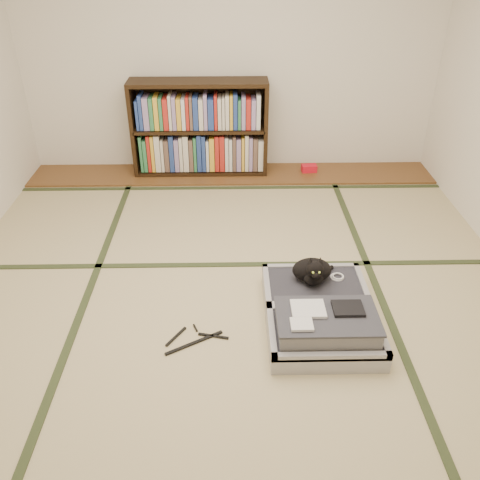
{
  "coord_description": "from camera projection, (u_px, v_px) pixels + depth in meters",
  "views": [
    {
      "loc": [
        -0.01,
        -2.71,
        2.15
      ],
      "look_at": [
        0.05,
        0.35,
        0.25
      ],
      "focal_mm": 38.0,
      "sensor_mm": 36.0,
      "label": 1
    }
  ],
  "objects": [
    {
      "name": "bookcase",
      "position": [
        200.0,
        130.0,
        4.95
      ],
      "size": [
        1.31,
        0.3,
        0.92
      ],
      "color": "black",
      "rests_on": "wood_strip"
    },
    {
      "name": "cat",
      "position": [
        313.0,
        271.0,
        3.34
      ],
      "size": [
        0.3,
        0.3,
        0.24
      ],
      "color": "black",
      "rests_on": "suitcase"
    },
    {
      "name": "tatami_borders",
      "position": [
        233.0,
        258.0,
        3.86
      ],
      "size": [
        4.0,
        4.5,
        0.01
      ],
      "color": "#2D381E",
      "rests_on": "ground"
    },
    {
      "name": "wood_strip",
      "position": [
        232.0,
        174.0,
        5.13
      ],
      "size": [
        4.0,
        0.5,
        0.02
      ],
      "primitive_type": "cube",
      "color": "brown",
      "rests_on": "ground"
    },
    {
      "name": "cable_coil",
      "position": [
        337.0,
        277.0,
        3.42
      ],
      "size": [
        0.09,
        0.09,
        0.02
      ],
      "color": "white",
      "rests_on": "suitcase"
    },
    {
      "name": "suitcase",
      "position": [
        321.0,
        315.0,
        3.15
      ],
      "size": [
        0.67,
        0.9,
        0.26
      ],
      "color": "#A2A1A6",
      "rests_on": "floor"
    },
    {
      "name": "floor",
      "position": [
        234.0,
        299.0,
        3.44
      ],
      "size": [
        4.5,
        4.5,
        0.0
      ],
      "primitive_type": "plane",
      "color": "tan",
      "rests_on": "ground"
    },
    {
      "name": "red_item",
      "position": [
        309.0,
        168.0,
        5.15
      ],
      "size": [
        0.16,
        0.1,
        0.07
      ],
      "primitive_type": "cube",
      "rotation": [
        0.0,
        0.0,
        0.08
      ],
      "color": "red",
      "rests_on": "wood_strip"
    },
    {
      "name": "hanger",
      "position": [
        194.0,
        339.0,
        3.09
      ],
      "size": [
        0.38,
        0.27,
        0.01
      ],
      "color": "black",
      "rests_on": "floor"
    },
    {
      "name": "room_shell",
      "position": [
        232.0,
        80.0,
        2.67
      ],
      "size": [
        4.5,
        4.5,
        4.5
      ],
      "color": "white",
      "rests_on": "ground"
    }
  ]
}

